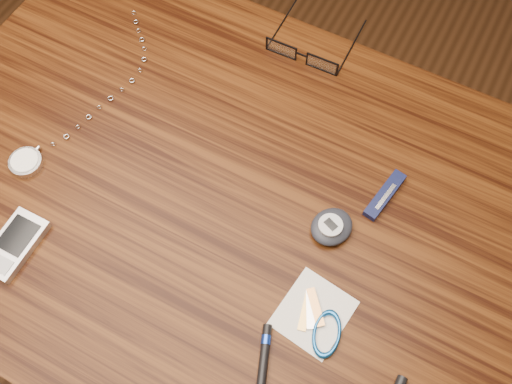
% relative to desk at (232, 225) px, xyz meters
% --- Properties ---
extents(ground, '(3.80, 3.80, 0.00)m').
position_rel_desk_xyz_m(ground, '(0.00, 0.00, -0.65)').
color(ground, '#472814').
rests_on(ground, ground).
extents(desk, '(1.00, 0.70, 0.75)m').
position_rel_desk_xyz_m(desk, '(0.00, 0.00, 0.00)').
color(desk, '#3A1C09').
rests_on(desk, ground).
extents(eyeglasses, '(0.13, 0.13, 0.03)m').
position_rel_desk_xyz_m(eyeglasses, '(-0.02, 0.28, 0.11)').
color(eyeglasses, black).
rests_on(eyeglasses, desk).
extents(pocket_watch, '(0.09, 0.35, 0.02)m').
position_rel_desk_xyz_m(pocket_watch, '(-0.29, -0.08, 0.11)').
color(pocket_watch, silver).
rests_on(pocket_watch, desk).
extents(pda_phone, '(0.05, 0.10, 0.01)m').
position_rel_desk_xyz_m(pda_phone, '(-0.22, -0.20, 0.11)').
color(pda_phone, '#B5B5BA').
rests_on(pda_phone, desk).
extents(pedometer, '(0.07, 0.08, 0.03)m').
position_rel_desk_xyz_m(pedometer, '(0.15, 0.02, 0.11)').
color(pedometer, black).
rests_on(pedometer, desk).
extents(notepad_keys, '(0.11, 0.10, 0.01)m').
position_rel_desk_xyz_m(notepad_keys, '(0.19, -0.10, 0.11)').
color(notepad_keys, silver).
rests_on(notepad_keys, desk).
extents(pocket_knife, '(0.03, 0.09, 0.01)m').
position_rel_desk_xyz_m(pocket_knife, '(0.20, 0.11, 0.11)').
color(pocket_knife, '#0B0E36').
rests_on(pocket_knife, desk).
extents(black_blue_pen, '(0.04, 0.09, 0.01)m').
position_rel_desk_xyz_m(black_blue_pen, '(0.15, -0.18, 0.11)').
color(black_blue_pen, black).
rests_on(black_blue_pen, desk).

